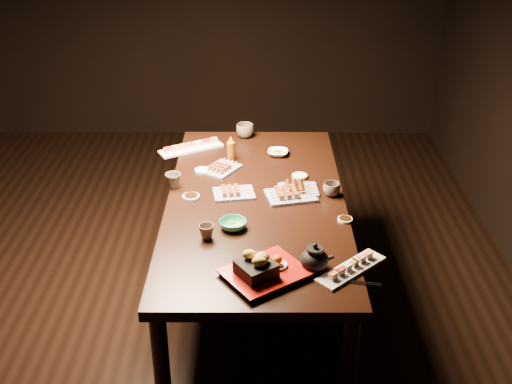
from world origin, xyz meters
TOP-DOWN VIEW (x-y plane):
  - ground at (0.00, 0.00)m, footprint 5.00×5.00m
  - dining_table at (0.39, -0.20)m, footprint 1.26×1.95m
  - sushi_platter_near at (0.80, -0.82)m, footprint 0.32×0.31m
  - sushi_platter_far at (0.01, 0.43)m, footprint 0.38×0.28m
  - yakitori_plate_center at (0.28, -0.14)m, footprint 0.23×0.18m
  - yakitori_plate_right at (0.57, -0.16)m, footprint 0.28×0.23m
  - yakitori_plate_left at (0.20, 0.15)m, footprint 0.23×0.25m
  - tsukune_plate at (0.61, -0.10)m, footprint 0.21×0.16m
  - edamame_bowl_green at (0.29, -0.47)m, footprint 0.15×0.15m
  - edamame_bowl_cream at (0.52, 0.35)m, footprint 0.13×0.13m
  - tempura_tray at (0.43, -0.86)m, footprint 0.41×0.40m
  - teacup_near_left at (0.17, -0.56)m, footprint 0.09×0.09m
  - teacup_mid_right at (0.78, -0.14)m, footprint 0.11×0.11m
  - teacup_far_left at (-0.04, -0.06)m, footprint 0.11×0.11m
  - teacup_far_right at (0.32, 0.62)m, footprint 0.13×0.13m
  - teapot at (0.64, -0.81)m, footprint 0.15×0.15m
  - condiment_bottle at (0.25, 0.29)m, footprint 0.05×0.05m
  - sauce_dish_west at (0.06, -0.18)m, footprint 0.10×0.10m
  - sauce_dish_east at (0.63, 0.06)m, footprint 0.12×0.12m
  - sauce_dish_se at (0.82, -0.40)m, footprint 0.10×0.10m
  - sauce_dish_nw at (0.09, 0.13)m, footprint 0.09×0.09m
  - chopsticks_near at (0.38, -0.82)m, footprint 0.17×0.14m
  - chopsticks_se at (0.80, -0.91)m, footprint 0.21×0.07m

SIDE VIEW (x-z plane):
  - ground at x=0.00m, z-range 0.00..0.00m
  - dining_table at x=0.39m, z-range 0.00..0.75m
  - chopsticks_near at x=0.38m, z-range 0.75..0.76m
  - chopsticks_se at x=0.80m, z-range 0.75..0.76m
  - sauce_dish_se at x=0.82m, z-range 0.75..0.76m
  - sauce_dish_nw at x=0.09m, z-range 0.75..0.76m
  - sauce_dish_east at x=0.63m, z-range 0.75..0.76m
  - sauce_dish_west at x=0.06m, z-range 0.75..0.77m
  - edamame_bowl_cream at x=0.52m, z-range 0.75..0.78m
  - edamame_bowl_green at x=0.29m, z-range 0.75..0.79m
  - sushi_platter_near at x=0.80m, z-range 0.75..0.79m
  - sushi_platter_far at x=0.01m, z-range 0.75..0.80m
  - tsukune_plate at x=0.61m, z-range 0.75..0.80m
  - yakitori_plate_left at x=0.20m, z-range 0.75..0.80m
  - yakitori_plate_center at x=0.28m, z-range 0.75..0.80m
  - yakitori_plate_right at x=0.57m, z-range 0.75..0.81m
  - teacup_near_left at x=0.17m, z-range 0.75..0.82m
  - teacup_mid_right at x=0.78m, z-range 0.75..0.82m
  - teacup_far_left at x=-0.04m, z-range 0.75..0.83m
  - teacup_far_right at x=0.32m, z-range 0.75..0.83m
  - tempura_tray at x=0.43m, z-range 0.75..0.87m
  - teapot at x=0.64m, z-range 0.75..0.87m
  - condiment_bottle at x=0.25m, z-range 0.75..0.89m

